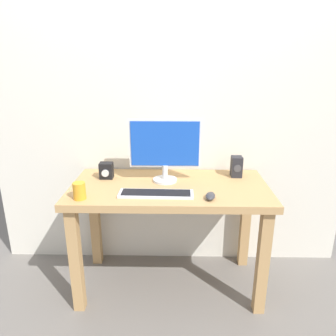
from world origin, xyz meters
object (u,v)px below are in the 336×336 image
object	(u,v)px
desk	(169,202)
keyboard_primary	(156,194)
monitor	(165,147)
coffee_mug	(79,191)
speaker_right	(236,167)
audio_controller	(106,171)
mouse	(210,196)

from	to	relation	value
desk	keyboard_primary	size ratio (longest dim) A/B	2.83
monitor	desk	bearing A→B (deg)	-70.06
coffee_mug	keyboard_primary	bearing A→B (deg)	8.07
speaker_right	audio_controller	xyz separation A→B (m)	(-0.91, -0.06, -0.02)
desk	audio_controller	bearing A→B (deg)	164.17
monitor	audio_controller	xyz separation A→B (m)	(-0.41, 0.04, -0.18)
mouse	keyboard_primary	bearing A→B (deg)	-176.71
monitor	audio_controller	world-z (taller)	monitor
keyboard_primary	mouse	xyz separation A→B (m)	(0.33, -0.05, 0.01)
coffee_mug	audio_controller	bearing A→B (deg)	76.11
monitor	mouse	distance (m)	0.47
coffee_mug	speaker_right	bearing A→B (deg)	22.47
desk	coffee_mug	size ratio (longest dim) A/B	12.72
keyboard_primary	coffee_mug	world-z (taller)	coffee_mug
monitor	audio_controller	distance (m)	0.45
keyboard_primary	audio_controller	world-z (taller)	audio_controller
monitor	keyboard_primary	distance (m)	0.34
keyboard_primary	audio_controller	bearing A→B (deg)	141.05
desk	audio_controller	distance (m)	0.49
coffee_mug	desk	bearing A→B (deg)	23.60
keyboard_primary	coffee_mug	bearing A→B (deg)	-171.93
desk	mouse	distance (m)	0.36
desk	keyboard_primary	xyz separation A→B (m)	(-0.08, -0.17, 0.13)
desk	mouse	size ratio (longest dim) A/B	11.99
desk	audio_controller	size ratio (longest dim) A/B	11.61
monitor	coffee_mug	size ratio (longest dim) A/B	4.64
mouse	coffee_mug	size ratio (longest dim) A/B	1.06
desk	keyboard_primary	world-z (taller)	keyboard_primary
speaker_right	keyboard_primary	bearing A→B (deg)	-147.54
mouse	audio_controller	bearing A→B (deg)	165.21
desk	monitor	size ratio (longest dim) A/B	2.74
keyboard_primary	desk	bearing A→B (deg)	64.66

